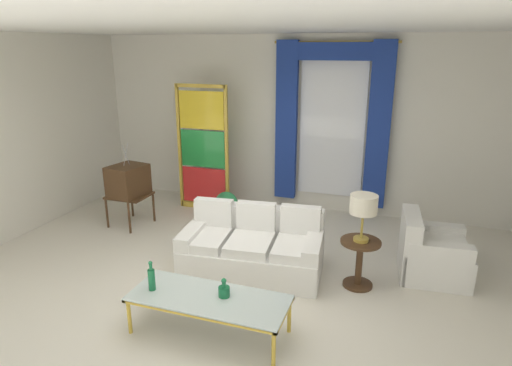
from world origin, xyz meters
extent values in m
plane|color=silver|center=(0.00, 0.00, 0.00)|extent=(16.00, 16.00, 0.00)
cube|color=white|center=(0.00, 3.06, 1.50)|extent=(8.00, 0.12, 3.00)
cube|color=white|center=(-3.66, 0.60, 1.50)|extent=(0.12, 7.00, 3.00)
cube|color=white|center=(0.00, 0.80, 3.02)|extent=(8.00, 7.60, 0.04)
cube|color=white|center=(0.69, 2.98, 1.55)|extent=(1.10, 0.02, 2.50)
cylinder|color=gold|center=(0.69, 2.90, 2.86)|extent=(2.00, 0.04, 0.04)
cube|color=navy|center=(-0.08, 2.88, 1.55)|extent=(0.36, 0.12, 2.70)
cube|color=navy|center=(1.46, 2.88, 1.55)|extent=(0.36, 0.12, 2.70)
cube|color=navy|center=(0.69, 2.88, 2.72)|extent=(1.80, 0.10, 0.28)
cube|color=white|center=(0.16, 0.40, 0.19)|extent=(1.82, 1.08, 0.38)
cube|color=white|center=(0.13, 0.77, 0.39)|extent=(1.75, 0.38, 0.78)
cube|color=white|center=(0.94, 0.48, 0.28)|extent=(0.29, 0.87, 0.56)
cube|color=white|center=(-0.61, 0.32, 0.28)|extent=(0.29, 0.87, 0.56)
cube|color=white|center=(0.75, 0.41, 0.44)|extent=(0.61, 0.79, 0.12)
cube|color=white|center=(0.71, 0.73, 0.66)|extent=(0.52, 0.19, 0.40)
cube|color=white|center=(0.17, 0.35, 0.44)|extent=(0.61, 0.79, 0.12)
cube|color=white|center=(0.14, 0.67, 0.66)|extent=(0.52, 0.19, 0.40)
cube|color=white|center=(-0.41, 0.29, 0.44)|extent=(0.61, 0.79, 0.12)
cube|color=white|center=(-0.44, 0.61, 0.66)|extent=(0.52, 0.19, 0.40)
cube|color=silver|center=(0.18, -0.91, 0.40)|extent=(1.60, 0.63, 0.02)
cube|color=gold|center=(0.18, -0.62, 0.38)|extent=(1.60, 0.04, 0.03)
cube|color=gold|center=(0.18, -1.20, 0.38)|extent=(1.60, 0.04, 0.03)
cube|color=gold|center=(-0.60, -0.91, 0.38)|extent=(0.04, 0.63, 0.03)
cube|color=gold|center=(0.96, -0.91, 0.38)|extent=(0.04, 0.63, 0.03)
cylinder|color=gold|center=(-0.58, -0.64, 0.19)|extent=(0.04, 0.04, 0.38)
cylinder|color=gold|center=(0.94, -0.64, 0.19)|extent=(0.04, 0.04, 0.38)
cylinder|color=gold|center=(-0.58, -1.18, 0.19)|extent=(0.04, 0.04, 0.38)
cylinder|color=gold|center=(0.94, -1.18, 0.19)|extent=(0.04, 0.04, 0.38)
cylinder|color=#196B3D|center=(-0.42, -0.97, 0.52)|extent=(0.07, 0.07, 0.22)
cylinder|color=#196B3D|center=(-0.42, -0.97, 0.66)|extent=(0.03, 0.03, 0.06)
sphere|color=#196B3D|center=(-0.42, -0.97, 0.71)|extent=(0.04, 0.04, 0.04)
cylinder|color=#196B3D|center=(0.32, -0.85, 0.46)|extent=(0.12, 0.12, 0.10)
cylinder|color=#196B3D|center=(0.32, -0.85, 0.54)|extent=(0.04, 0.04, 0.05)
sphere|color=#196B3D|center=(0.32, -0.85, 0.58)|extent=(0.05, 0.05, 0.05)
cube|color=#472D19|center=(-2.24, 1.27, 0.50)|extent=(0.62, 0.54, 0.03)
cylinder|color=#472D19|center=(-2.52, 1.03, 0.25)|extent=(0.04, 0.04, 0.50)
cylinder|color=#472D19|center=(-2.43, 1.58, 0.25)|extent=(0.04, 0.04, 0.50)
cylinder|color=#472D19|center=(-2.05, 0.95, 0.25)|extent=(0.04, 0.04, 0.50)
cylinder|color=#472D19|center=(-1.96, 1.50, 0.25)|extent=(0.04, 0.04, 0.50)
cube|color=#472D19|center=(-2.24, 1.27, 0.76)|extent=(0.56, 0.63, 0.48)
cube|color=black|center=(-2.47, 1.30, 0.78)|extent=(0.08, 0.39, 0.30)
cylinder|color=gold|center=(-2.49, 1.23, 0.59)|extent=(0.02, 0.04, 0.04)
cylinder|color=gold|center=(-2.46, 1.38, 0.59)|extent=(0.02, 0.04, 0.04)
cylinder|color=silver|center=(-2.24, 1.27, 1.18)|extent=(0.03, 0.13, 0.34)
cylinder|color=silver|center=(-2.24, 1.27, 1.18)|extent=(0.03, 0.13, 0.34)
cube|color=white|center=(2.37, 1.08, 0.20)|extent=(0.86, 0.86, 0.40)
cube|color=white|center=(2.37, 1.08, 0.45)|extent=(0.74, 0.74, 0.10)
cube|color=white|center=(2.06, 1.05, 0.40)|extent=(0.26, 0.81, 0.80)
cube|color=white|center=(2.35, 1.40, 0.29)|extent=(0.75, 0.24, 0.58)
cube|color=white|center=(2.40, 0.76, 0.29)|extent=(0.75, 0.24, 0.58)
cube|color=gold|center=(-1.87, 2.33, 1.10)|extent=(0.05, 0.05, 2.20)
cube|color=gold|center=(-0.97, 2.33, 1.10)|extent=(0.05, 0.05, 2.20)
cube|color=gold|center=(-1.42, 2.33, 2.17)|extent=(0.90, 0.05, 0.06)
cube|color=gold|center=(-1.42, 2.33, 0.05)|extent=(0.90, 0.05, 0.10)
cube|color=red|center=(-1.42, 2.33, 0.43)|extent=(0.82, 0.02, 0.64)
cube|color=#238E3D|center=(-1.42, 2.33, 1.10)|extent=(0.82, 0.02, 0.64)
cube|color=yellow|center=(-1.42, 2.33, 1.77)|extent=(0.82, 0.02, 0.64)
cylinder|color=beige|center=(-0.92, 2.17, 0.03)|extent=(0.16, 0.16, 0.06)
ellipsoid|color=#103CA5|center=(-0.92, 2.17, 0.14)|extent=(0.18, 0.32, 0.20)
sphere|color=#103CA5|center=(-0.92, 2.31, 0.25)|extent=(0.09, 0.09, 0.09)
cone|color=gold|center=(-0.92, 2.37, 0.25)|extent=(0.02, 0.04, 0.02)
cone|color=#2D8E50|center=(-0.92, 1.99, 0.24)|extent=(0.44, 0.40, 0.50)
cylinder|color=#472D19|center=(1.50, 0.51, 0.58)|extent=(0.48, 0.48, 0.03)
cylinder|color=#472D19|center=(1.50, 0.51, 0.29)|extent=(0.08, 0.08, 0.55)
cylinder|color=#472D19|center=(1.50, 0.51, 0.01)|extent=(0.36, 0.36, 0.03)
cylinder|color=#B29338|center=(1.50, 0.51, 0.61)|extent=(0.18, 0.18, 0.04)
cylinder|color=#B29338|center=(1.50, 0.51, 0.81)|extent=(0.03, 0.03, 0.36)
cylinder|color=beige|center=(1.50, 0.51, 1.05)|extent=(0.32, 0.32, 0.22)
camera|label=1|loc=(1.87, -4.35, 2.78)|focal=30.63mm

